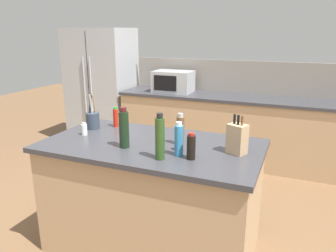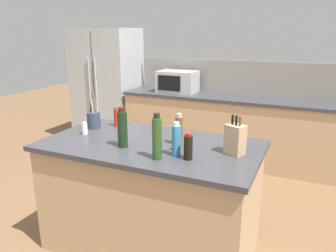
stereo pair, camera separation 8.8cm
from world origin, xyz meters
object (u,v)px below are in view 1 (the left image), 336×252
object	(u,v)px
pepper_grinder	(180,130)
refrigerator	(102,87)
dish_soap_bottle	(179,140)
olive_oil_bottle	(160,138)
soy_sauce_bottle	(191,147)
knife_block	(237,139)
wine_bottle	(124,129)
microwave	(173,82)
salt_shaker	(84,129)
hot_sauce_bottle	(116,117)
utensil_crock	(93,120)
spice_jar_oregano	(179,145)

from	to	relation	value
pepper_grinder	refrigerator	bearing A→B (deg)	134.79
dish_soap_bottle	pepper_grinder	bearing A→B (deg)	107.68
refrigerator	olive_oil_bottle	bearing A→B (deg)	-49.66
pepper_grinder	dish_soap_bottle	distance (m)	0.24
soy_sauce_bottle	knife_block	bearing A→B (deg)	40.31
olive_oil_bottle	wine_bottle	distance (m)	0.37
dish_soap_bottle	microwave	bearing A→B (deg)	112.44
refrigerator	dish_soap_bottle	xyz separation A→B (m)	(2.24, -2.41, 0.13)
salt_shaker	hot_sauce_bottle	size ratio (longest dim) A/B	0.59
microwave	soy_sauce_bottle	xyz separation A→B (m)	(1.08, -2.39, -0.06)
refrigerator	wine_bottle	bearing A→B (deg)	-53.32
utensil_crock	soy_sauce_bottle	xyz separation A→B (m)	(1.07, -0.36, 0.01)
pepper_grinder	microwave	bearing A→B (deg)	112.93
utensil_crock	salt_shaker	distance (m)	0.20
spice_jar_oregano	salt_shaker	distance (m)	0.89
dish_soap_bottle	soy_sauce_bottle	distance (m)	0.11
spice_jar_oregano	hot_sauce_bottle	size ratio (longest dim) A/B	0.52
knife_block	spice_jar_oregano	bearing A→B (deg)	-142.40
spice_jar_oregano	dish_soap_bottle	bearing A→B (deg)	-70.76
wine_bottle	soy_sauce_bottle	world-z (taller)	wine_bottle
knife_block	hot_sauce_bottle	distance (m)	1.21
utensil_crock	spice_jar_oregano	size ratio (longest dim) A/B	3.27
pepper_grinder	salt_shaker	size ratio (longest dim) A/B	2.29
knife_block	salt_shaker	distance (m)	1.30
refrigerator	microwave	bearing A→B (deg)	-2.32
utensil_crock	wine_bottle	xyz separation A→B (m)	(0.52, -0.33, 0.07)
refrigerator	pepper_grinder	bearing A→B (deg)	-45.21
microwave	hot_sauce_bottle	bearing A→B (deg)	-84.84
soy_sauce_bottle	salt_shaker	bearing A→B (deg)	170.34
microwave	pepper_grinder	bearing A→B (deg)	-67.07
knife_block	hot_sauce_bottle	bearing A→B (deg)	-168.68
spice_jar_oregano	utensil_crock	bearing A→B (deg)	166.07
refrigerator	olive_oil_bottle	size ratio (longest dim) A/B	5.60
utensil_crock	wine_bottle	distance (m)	0.62
microwave	spice_jar_oregano	size ratio (longest dim) A/B	5.64
pepper_grinder	salt_shaker	xyz separation A→B (m)	(-0.85, -0.08, -0.07)
microwave	pepper_grinder	distance (m)	2.32
olive_oil_bottle	pepper_grinder	xyz separation A→B (m)	(0.03, 0.34, -0.04)
salt_shaker	dish_soap_bottle	distance (m)	0.94
salt_shaker	hot_sauce_bottle	distance (m)	0.35
refrigerator	salt_shaker	world-z (taller)	refrigerator
salt_shaker	soy_sauce_bottle	world-z (taller)	soy_sauce_bottle
hot_sauce_bottle	microwave	bearing A→B (deg)	95.16
pepper_grinder	olive_oil_bottle	bearing A→B (deg)	-94.27
microwave	wine_bottle	world-z (taller)	wine_bottle
spice_jar_oregano	pepper_grinder	world-z (taller)	pepper_grinder
refrigerator	soy_sauce_bottle	xyz separation A→B (m)	(2.35, -2.44, 0.11)
knife_block	pepper_grinder	size ratio (longest dim) A/B	1.15
hot_sauce_bottle	soy_sauce_bottle	world-z (taller)	soy_sauce_bottle
microwave	utensil_crock	size ratio (longest dim) A/B	1.72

